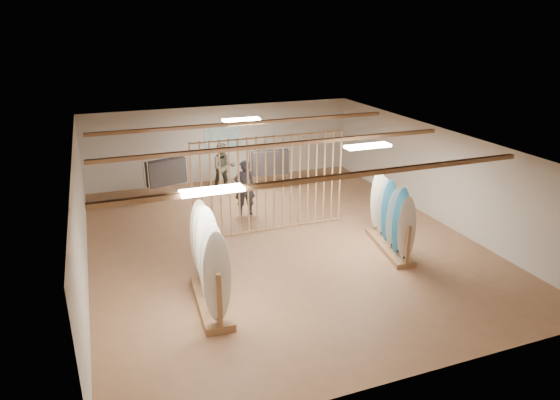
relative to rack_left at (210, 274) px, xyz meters
name	(u,v)px	position (x,y,z in m)	size (l,w,h in m)	color
floor	(280,241)	(2.53, 2.52, -0.74)	(12.00, 12.00, 0.00)	#976A49
ceiling	(280,142)	(2.53, 2.52, 2.06)	(12.00, 12.00, 0.00)	gray
wall_back	(223,143)	(2.53, 8.52, 0.66)	(12.00, 12.00, 0.00)	beige
wall_front	(411,308)	(2.53, -3.48, 0.66)	(12.00, 12.00, 0.00)	beige
wall_left	(80,218)	(-2.47, 2.52, 0.66)	(12.00, 12.00, 0.00)	beige
wall_right	(436,174)	(7.53, 2.52, 0.66)	(12.00, 12.00, 0.00)	beige
ceiling_slats	(280,145)	(2.53, 2.52, 1.98)	(9.50, 6.12, 0.10)	#9B6D46
light_panels	(280,144)	(2.53, 2.52, 2.00)	(1.20, 0.35, 0.06)	white
bamboo_partition	(270,184)	(2.53, 3.32, 0.66)	(4.45, 0.05, 2.78)	tan
poster	(223,138)	(2.53, 8.50, 0.86)	(1.40, 0.03, 0.90)	teal
rack_left	(210,274)	(0.00, 0.00, 0.00)	(0.74, 2.33, 2.18)	#9B6D46
rack_right	(391,227)	(5.07, 1.01, -0.11)	(0.91, 2.36, 1.86)	#9B6D46
clothing_rack_a	(166,172)	(0.16, 6.94, 0.24)	(1.36, 0.71, 1.51)	silver
clothing_rack_b	(270,162)	(3.79, 6.85, 0.24)	(1.40, 0.52, 1.51)	silver
shopper_a	(245,184)	(2.21, 4.75, 0.26)	(0.73, 0.50, 2.01)	#28272F
shopper_b	(223,164)	(2.17, 7.15, 0.25)	(0.96, 0.75, 1.98)	#353429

